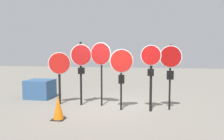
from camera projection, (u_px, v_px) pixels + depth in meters
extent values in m
plane|color=gray|center=(113.00, 107.00, 8.12)|extent=(40.00, 40.00, 0.00)
cylinder|color=black|center=(59.00, 79.00, 8.49)|extent=(0.09, 0.09, 1.98)
cylinder|color=white|center=(59.00, 63.00, 8.37)|extent=(0.75, 0.44, 0.85)
cylinder|color=red|center=(59.00, 63.00, 8.36)|extent=(0.70, 0.41, 0.79)
cylinder|color=black|center=(81.00, 74.00, 8.34)|extent=(0.08, 0.08, 2.43)
cylinder|color=white|center=(81.00, 55.00, 8.22)|extent=(0.70, 0.46, 0.82)
cylinder|color=red|center=(81.00, 55.00, 8.20)|extent=(0.65, 0.42, 0.76)
cube|color=black|center=(81.00, 71.00, 8.27)|extent=(0.23, 0.16, 0.24)
cylinder|color=black|center=(102.00, 77.00, 8.24)|extent=(0.07, 0.07, 2.24)
cylinder|color=white|center=(101.00, 54.00, 8.12)|extent=(0.83, 0.25, 0.85)
cylinder|color=red|center=(101.00, 54.00, 8.10)|extent=(0.77, 0.24, 0.79)
cylinder|color=black|center=(121.00, 83.00, 7.65)|extent=(0.06, 0.06, 1.91)
cylinder|color=white|center=(121.00, 61.00, 7.53)|extent=(0.80, 0.26, 0.83)
cylinder|color=red|center=(122.00, 61.00, 7.51)|extent=(0.74, 0.24, 0.77)
cube|color=black|center=(121.00, 79.00, 7.59)|extent=(0.21, 0.08, 0.31)
cylinder|color=black|center=(151.00, 79.00, 7.46)|extent=(0.09, 0.09, 2.25)
cylinder|color=white|center=(151.00, 55.00, 7.33)|extent=(0.70, 0.14, 0.70)
cylinder|color=red|center=(151.00, 55.00, 7.31)|extent=(0.64, 0.13, 0.64)
cube|color=black|center=(151.00, 72.00, 7.38)|extent=(0.22, 0.06, 0.24)
cylinder|color=black|center=(170.00, 78.00, 7.65)|extent=(0.06, 0.06, 2.30)
cylinder|color=white|center=(171.00, 57.00, 7.53)|extent=(0.77, 0.05, 0.77)
cylinder|color=#AD0F0F|center=(171.00, 57.00, 7.52)|extent=(0.71, 0.05, 0.71)
cube|color=black|center=(170.00, 75.00, 7.59)|extent=(0.24, 0.03, 0.31)
cube|color=black|center=(59.00, 119.00, 6.64)|extent=(0.38, 0.38, 0.02)
cone|color=orange|center=(58.00, 107.00, 6.61)|extent=(0.32, 0.32, 0.71)
cube|color=#335684|center=(40.00, 89.00, 9.67)|extent=(1.11, 1.00, 0.81)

